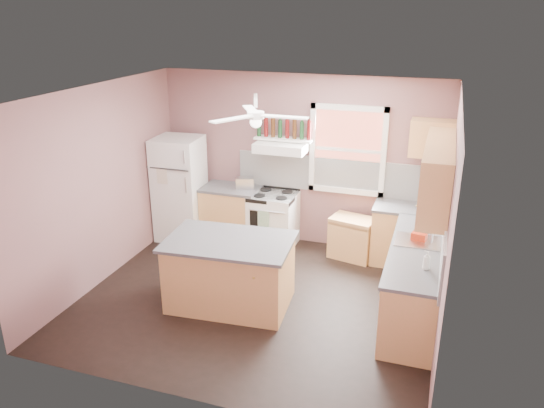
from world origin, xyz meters
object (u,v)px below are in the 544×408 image
(toaster, at_px, (245,183))
(island, at_px, (230,274))
(refrigerator, at_px, (180,188))
(stove, at_px, (273,220))
(cart, at_px, (352,238))

(toaster, xyz_separation_m, island, (0.52, -1.91, -0.56))
(refrigerator, height_order, stove, refrigerator)
(stove, distance_m, island, 1.90)
(toaster, height_order, stove, toaster)
(stove, bearing_deg, toaster, 179.67)
(cart, height_order, island, island)
(refrigerator, bearing_deg, island, -51.08)
(island, bearing_deg, stove, 87.01)
(cart, relative_size, island, 0.43)
(refrigerator, distance_m, toaster, 1.09)
(refrigerator, distance_m, island, 2.39)
(cart, bearing_deg, refrigerator, -165.33)
(cart, distance_m, island, 2.22)
(refrigerator, height_order, island, refrigerator)
(stove, bearing_deg, cart, -1.65)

